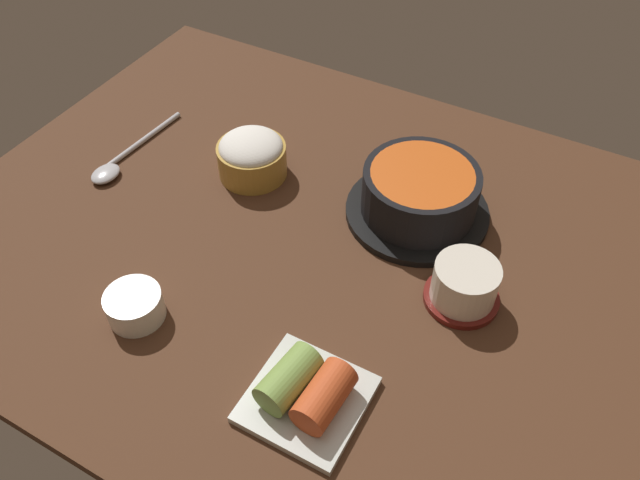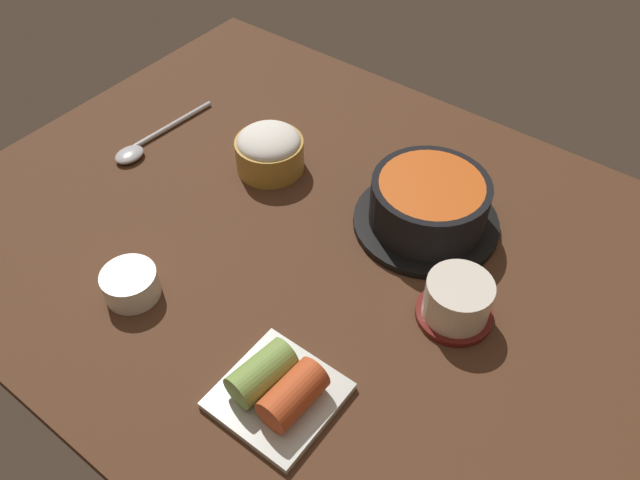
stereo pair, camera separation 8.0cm
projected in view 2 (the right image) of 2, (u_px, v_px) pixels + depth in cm
name	position (u px, v px, depth cm)	size (l,w,h in cm)	color
dining_table	(317.00, 245.00, 85.03)	(100.00, 76.00, 2.00)	#4C2D1C
stone_pot	(429.00, 205.00, 83.57)	(19.63, 19.63, 7.49)	black
rice_bowl	(269.00, 150.00, 92.00)	(9.98, 9.98, 6.62)	#B78C38
tea_cup_with_saucer	(456.00, 303.00, 73.48)	(9.21, 9.21, 5.84)	maroon
kimchi_plate	(278.00, 388.00, 66.83)	(12.06, 12.06, 5.03)	silver
side_bowl_near	(130.00, 284.00, 76.68)	(6.77, 6.77, 3.66)	white
spoon	(143.00, 145.00, 97.16)	(3.60, 19.58, 1.35)	#B7B7BC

